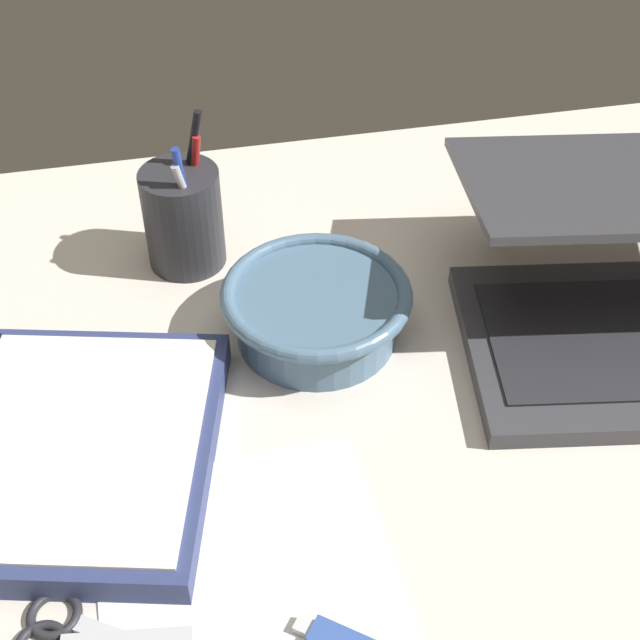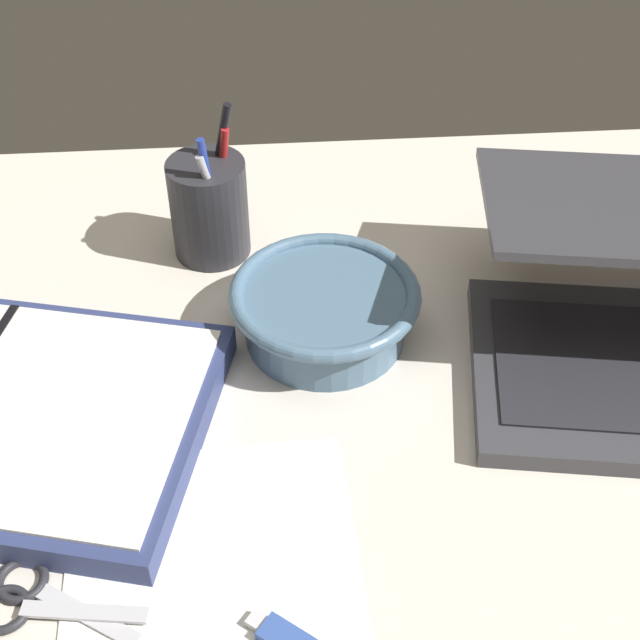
# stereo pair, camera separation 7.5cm
# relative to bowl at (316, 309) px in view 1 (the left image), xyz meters

# --- Properties ---
(desk_top) EXTENTS (1.40, 1.00, 0.02)m
(desk_top) POSITION_rel_bowl_xyz_m (-0.02, -0.15, -0.04)
(desk_top) COLOR beige
(desk_top) RESTS_ON ground
(bowl) EXTENTS (0.17, 0.17, 0.06)m
(bowl) POSITION_rel_bowl_xyz_m (0.00, 0.00, 0.00)
(bowl) COLOR slate
(bowl) RESTS_ON desk_top
(pen_cup) EXTENTS (0.08, 0.08, 0.16)m
(pen_cup) POSITION_rel_bowl_xyz_m (-0.11, 0.14, 0.02)
(pen_cup) COLOR #28282D
(pen_cup) RESTS_ON desk_top
(scissors) EXTENTS (0.12, 0.08, 0.01)m
(scissors) POSITION_rel_bowl_xyz_m (-0.23, -0.26, -0.03)
(scissors) COLOR #B7B7BC
(scissors) RESTS_ON desk_top
(paper_sheet_front) EXTENTS (0.22, 0.31, 0.00)m
(paper_sheet_front) POSITION_rel_bowl_xyz_m (-0.10, -0.28, -0.03)
(paper_sheet_front) COLOR white
(paper_sheet_front) RESTS_ON desk_top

